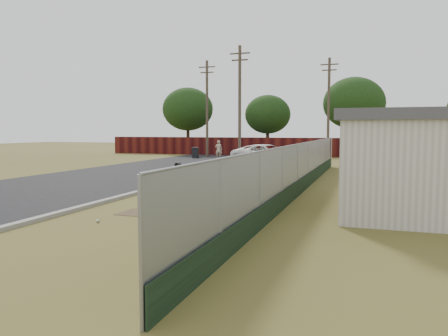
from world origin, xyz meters
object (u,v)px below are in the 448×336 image
(pedestrian, at_px, (219,150))
(pickup_truck, at_px, (267,155))
(mailbox, at_px, (178,169))
(fire_hydrant, at_px, (161,239))
(trash_bin, at_px, (195,152))

(pedestrian, bearing_deg, pickup_truck, 132.50)
(mailbox, relative_size, pickup_truck, 0.23)
(fire_hydrant, xyz_separation_m, pedestrian, (-8.71, 28.16, 0.41))
(pickup_truck, xyz_separation_m, trash_bin, (-8.05, 5.76, -0.25))
(mailbox, height_order, pedestrian, pedestrian)
(pedestrian, height_order, trash_bin, pedestrian)
(pickup_truck, distance_m, pedestrian, 7.15)
(mailbox, xyz_separation_m, pedestrian, (-5.11, 19.54, -0.15))
(mailbox, distance_m, trash_bin, 22.03)
(pedestrian, distance_m, trash_bin, 2.87)
(fire_hydrant, height_order, pickup_truck, pickup_truck)
(trash_bin, bearing_deg, fire_hydrant, -68.77)
(pickup_truck, bearing_deg, fire_hydrant, -151.87)
(fire_hydrant, bearing_deg, pickup_truck, 98.02)
(pedestrian, relative_size, trash_bin, 1.72)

